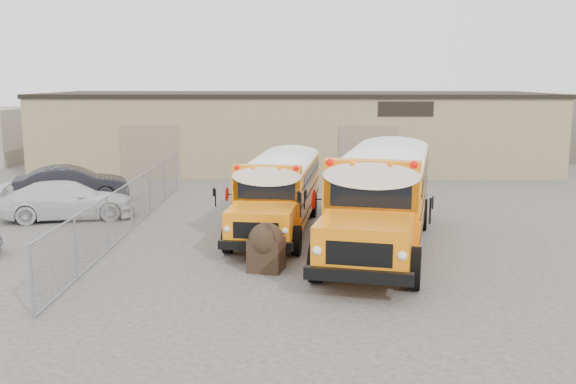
{
  "coord_description": "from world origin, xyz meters",
  "views": [
    {
      "loc": [
        0.09,
        -20.05,
        5.51
      ],
      "look_at": [
        -0.21,
        2.04,
        1.6
      ],
      "focal_mm": 40.0,
      "sensor_mm": 36.0,
      "label": 1
    }
  ],
  "objects_px": {
    "school_bus_right": "(396,162)",
    "tarp_bundle": "(266,246)",
    "school_bus_left": "(296,165)",
    "car_dark": "(72,184)",
    "car_white": "(68,200)"
  },
  "relations": [
    {
      "from": "school_bus_left",
      "to": "school_bus_right",
      "type": "bearing_deg",
      "value": -17.96
    },
    {
      "from": "school_bus_left",
      "to": "tarp_bundle",
      "type": "xyz_separation_m",
      "value": [
        -0.86,
        -11.27,
        -0.86
      ]
    },
    {
      "from": "school_bus_left",
      "to": "car_white",
      "type": "distance_m",
      "value": 10.09
    },
    {
      "from": "school_bus_right",
      "to": "car_white",
      "type": "xyz_separation_m",
      "value": [
        -13.42,
        -2.94,
        -1.16
      ]
    },
    {
      "from": "tarp_bundle",
      "to": "car_dark",
      "type": "bearing_deg",
      "value": 131.59
    },
    {
      "from": "car_dark",
      "to": "school_bus_right",
      "type": "bearing_deg",
      "value": -110.33
    },
    {
      "from": "school_bus_left",
      "to": "car_dark",
      "type": "xyz_separation_m",
      "value": [
        -10.15,
        -0.81,
        -0.77
      ]
    },
    {
      "from": "school_bus_right",
      "to": "tarp_bundle",
      "type": "xyz_separation_m",
      "value": [
        -5.22,
        -9.86,
        -1.18
      ]
    },
    {
      "from": "car_white",
      "to": "car_dark",
      "type": "xyz_separation_m",
      "value": [
        -1.08,
        3.54,
        0.07
      ]
    },
    {
      "from": "school_bus_left",
      "to": "car_dark",
      "type": "bearing_deg",
      "value": -175.42
    },
    {
      "from": "car_dark",
      "to": "car_white",
      "type": "bearing_deg",
      "value": 179.08
    },
    {
      "from": "car_white",
      "to": "school_bus_left",
      "type": "bearing_deg",
      "value": -77.92
    },
    {
      "from": "school_bus_left",
      "to": "school_bus_right",
      "type": "distance_m",
      "value": 4.59
    },
    {
      "from": "school_bus_right",
      "to": "tarp_bundle",
      "type": "height_order",
      "value": "school_bus_right"
    },
    {
      "from": "school_bus_left",
      "to": "tarp_bundle",
      "type": "bearing_deg",
      "value": -94.38
    }
  ]
}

